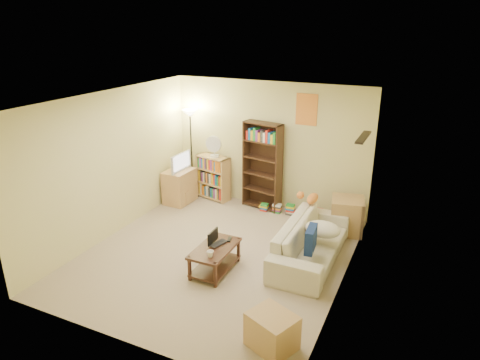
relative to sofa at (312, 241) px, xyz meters
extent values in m
plane|color=tan|center=(-1.41, -0.51, -0.30)|extent=(4.50, 4.50, 0.00)
cube|color=beige|center=(-1.41, 1.74, 0.95)|extent=(4.00, 0.04, 2.50)
cube|color=beige|center=(-1.41, -2.76, 0.95)|extent=(4.00, 0.04, 2.50)
cube|color=beige|center=(-3.41, -0.51, 0.95)|extent=(0.04, 4.50, 2.50)
cube|color=beige|center=(0.59, -0.51, 0.95)|extent=(0.04, 4.50, 2.50)
cube|color=silver|center=(-1.41, -0.51, 2.20)|extent=(4.00, 4.50, 0.04)
cube|color=red|center=(-0.69, 1.73, 1.72)|extent=(0.40, 0.02, 0.58)
cube|color=black|center=(0.51, 0.79, 1.55)|extent=(0.12, 0.80, 0.03)
imported|color=beige|center=(0.00, 0.00, 0.00)|extent=(2.08, 0.82, 0.61)
cube|color=navy|center=(0.10, -0.45, 0.28)|extent=(0.16, 0.41, 0.36)
ellipsoid|color=beige|center=(0.15, 0.05, 0.22)|extent=(0.56, 0.40, 0.24)
ellipsoid|color=orange|center=(-0.23, 0.80, 0.38)|extent=(0.38, 0.17, 0.16)
sphere|color=orange|center=(-0.45, 0.80, 0.40)|extent=(0.13, 0.13, 0.13)
cube|color=#432319|center=(-1.21, -0.95, 0.07)|extent=(0.50, 0.89, 0.04)
cube|color=#432319|center=(-1.21, -0.95, -0.22)|extent=(0.47, 0.84, 0.03)
cube|color=#432319|center=(-1.42, -1.34, -0.11)|extent=(0.04, 0.04, 0.39)
cube|color=#432319|center=(-1.00, -1.34, -0.11)|extent=(0.04, 0.04, 0.39)
cube|color=#432319|center=(-1.42, -0.56, -0.11)|extent=(0.04, 0.04, 0.39)
cube|color=#432319|center=(-1.00, -0.56, -0.11)|extent=(0.04, 0.04, 0.39)
imported|color=black|center=(-1.16, -0.86, 0.10)|extent=(0.40, 0.35, 0.02)
cube|color=white|center=(-1.29, -0.86, 0.21)|extent=(0.01, 0.30, 0.20)
imported|color=white|center=(-1.14, -1.22, 0.14)|extent=(0.14, 0.14, 0.09)
cube|color=black|center=(-1.11, -0.65, 0.10)|extent=(0.09, 0.16, 0.02)
cube|color=tan|center=(-3.11, 1.07, 0.04)|extent=(0.49, 0.66, 0.69)
imported|color=black|center=(-3.11, 1.07, 0.58)|extent=(0.65, 0.13, 0.37)
cube|color=#3B2616|center=(-1.47, 1.54, 0.57)|extent=(0.82, 0.41, 1.74)
cube|color=#DBBA6B|center=(-2.57, 1.54, 0.16)|extent=(0.77, 0.45, 0.93)
cylinder|color=silver|center=(-2.52, 1.52, 0.65)|extent=(0.19, 0.19, 0.04)
cylinder|color=silver|center=(-2.52, 1.52, 0.75)|extent=(0.02, 0.02, 0.19)
cylinder|color=silver|center=(-2.52, 1.49, 0.91)|extent=(0.33, 0.06, 0.33)
cylinder|color=black|center=(-3.04, 1.48, -0.29)|extent=(0.28, 0.28, 0.03)
cylinder|color=black|center=(-3.04, 1.48, 0.58)|extent=(0.03, 0.03, 1.76)
cone|color=#FFEBC6|center=(-3.04, 1.48, 1.50)|extent=(0.32, 0.32, 0.14)
cube|color=#B07E55|center=(0.31, 1.16, 0.01)|extent=(0.66, 0.66, 0.63)
cube|color=tan|center=(0.14, -2.11, -0.09)|extent=(0.64, 0.59, 0.43)
cube|color=red|center=(-1.35, 1.39, -0.23)|extent=(0.17, 0.13, 0.15)
cube|color=#1966B2|center=(-1.09, 1.41, -0.21)|extent=(0.17, 0.13, 0.18)
cube|color=gold|center=(-0.82, 1.44, -0.20)|extent=(0.17, 0.13, 0.21)
cube|color=#268C33|center=(-0.55, 1.47, -0.22)|extent=(0.17, 0.13, 0.16)
cube|color=#7F338C|center=(-0.29, 1.49, -0.21)|extent=(0.17, 0.13, 0.19)
camera|label=1|loc=(1.48, -5.87, 3.22)|focal=32.00mm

